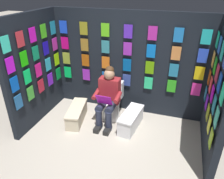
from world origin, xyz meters
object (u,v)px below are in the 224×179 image
(person_reading, at_px, (108,97))
(comic_longbox_far, at_px, (77,114))
(toilet, at_px, (112,103))
(comic_longbox_near, at_px, (131,120))

(person_reading, height_order, comic_longbox_far, person_reading)
(toilet, relative_size, comic_longbox_far, 0.89)
(comic_longbox_near, bearing_deg, toilet, -21.04)
(person_reading, relative_size, comic_longbox_far, 1.38)
(comic_longbox_near, bearing_deg, comic_longbox_far, 12.74)
(person_reading, distance_m, comic_longbox_far, 0.79)
(person_reading, xyz_separation_m, comic_longbox_far, (0.64, 0.15, -0.44))
(toilet, height_order, person_reading, person_reading)
(toilet, height_order, comic_longbox_near, toilet)
(toilet, bearing_deg, comic_longbox_near, 151.76)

